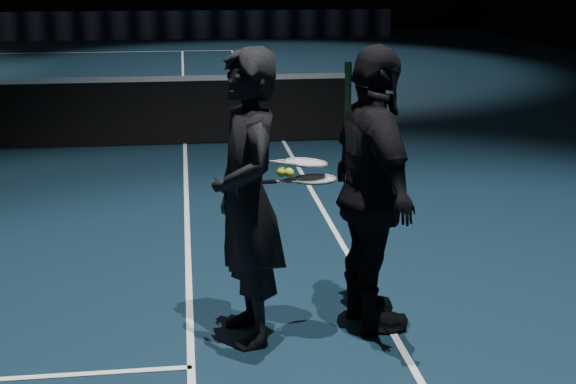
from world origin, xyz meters
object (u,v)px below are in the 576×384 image
player_a (247,199)px  tennis_balls (285,170)px  racket_upper (306,163)px  racket_lower (315,179)px  player_b (373,192)px

player_a → tennis_balls: player_a is taller
player_a → tennis_balls: bearing=84.0°
player_a → racket_upper: 0.45m
racket_upper → tennis_balls: size_ratio=5.67×
racket_upper → racket_lower: bearing=-42.7°
player_a → racket_upper: (0.40, 0.07, 0.21)m
player_a → player_b: (0.85, 0.06, 0.00)m
racket_upper → player_b: bearing=-9.1°
player_b → racket_upper: player_b is taller
racket_upper → tennis_balls: 0.15m
racket_lower → racket_upper: bearing=141.3°
player_b → tennis_balls: bearing=85.1°
player_a → racket_upper: player_a is taller
racket_lower → player_b: bearing=-0.0°
racket_lower → player_a: bearing=180.0°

